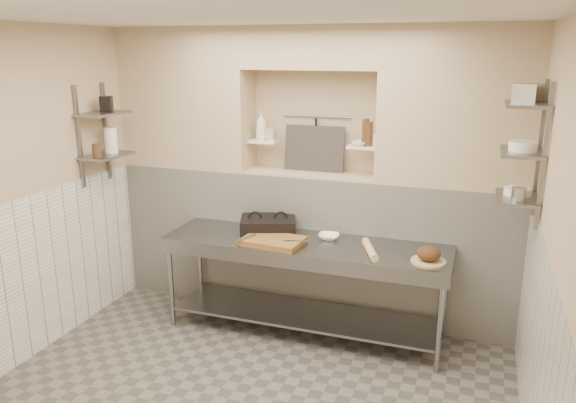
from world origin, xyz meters
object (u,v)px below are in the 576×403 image
at_px(cutting_board, 273,241).
at_px(bread_loaf, 429,253).
at_px(mixing_bowl, 329,237).
at_px(jug_left, 111,140).
at_px(panini_press, 268,225).
at_px(rolling_pin, 370,250).
at_px(bottle_soap, 261,126).
at_px(prep_table, 304,269).
at_px(bowl_alcove, 359,143).

xyz_separation_m(cutting_board, bread_loaf, (1.36, -0.01, 0.05)).
bearing_deg(mixing_bowl, jug_left, -174.33).
distance_m(mixing_bowl, bread_loaf, 0.97).
distance_m(panini_press, bread_loaf, 1.55).
distance_m(rolling_pin, bread_loaf, 0.50).
xyz_separation_m(panini_press, rolling_pin, (1.03, -0.25, -0.04)).
xyz_separation_m(mixing_bowl, bottle_soap, (-0.82, 0.40, 0.93)).
bearing_deg(prep_table, mixing_bowl, 41.26).
height_order(panini_press, mixing_bowl, panini_press).
relative_size(bowl_alcove, jug_left, 0.56).
xyz_separation_m(bread_loaf, bowl_alcove, (-0.76, 0.68, 0.76)).
xyz_separation_m(cutting_board, mixing_bowl, (0.44, 0.28, -0.00)).
bearing_deg(jug_left, rolling_pin, -0.68).
height_order(rolling_pin, bread_loaf, bread_loaf).
distance_m(bottle_soap, bowl_alcove, 0.99).
relative_size(prep_table, mixing_bowl, 13.57).
relative_size(mixing_bowl, rolling_pin, 0.43).
bearing_deg(bottle_soap, bread_loaf, -21.75).
bearing_deg(mixing_bowl, bottle_soap, 153.74).
relative_size(bottle_soap, bowl_alcove, 2.04).
bearing_deg(bottle_soap, mixing_bowl, -26.26).
bearing_deg(rolling_pin, prep_table, 172.36).
xyz_separation_m(prep_table, rolling_pin, (0.61, -0.08, 0.29)).
relative_size(panini_press, bread_loaf, 3.10).
bearing_deg(jug_left, cutting_board, -2.29).
bearing_deg(rolling_pin, jug_left, 179.32).
xyz_separation_m(prep_table, cutting_board, (-0.26, -0.12, 0.28)).
bearing_deg(mixing_bowl, rolling_pin, -29.60).
distance_m(mixing_bowl, bottle_soap, 1.30).
distance_m(prep_table, rolling_pin, 0.68).
bearing_deg(prep_table, panini_press, 157.71).
relative_size(bread_loaf, jug_left, 0.80).
bearing_deg(panini_press, bowl_alcove, 6.68).
bearing_deg(bread_loaf, bowl_alcove, 137.95).
height_order(rolling_pin, bowl_alcove, bowl_alcove).
bearing_deg(bread_loaf, prep_table, 173.31).
bearing_deg(bread_loaf, bottle_soap, 158.25).
relative_size(panini_press, bowl_alcove, 4.40).
xyz_separation_m(panini_press, jug_left, (-1.54, -0.22, 0.77)).
bearing_deg(panini_press, jug_left, 168.46).
height_order(rolling_pin, bottle_soap, bottle_soap).
height_order(cutting_board, rolling_pin, rolling_pin).
distance_m(cutting_board, bottle_soap, 1.21).
bearing_deg(rolling_pin, mixing_bowl, 150.40).
distance_m(cutting_board, rolling_pin, 0.87).
distance_m(bread_loaf, bowl_alcove, 1.27).
height_order(prep_table, bread_loaf, bread_loaf).
distance_m(panini_press, jug_left, 1.73).
relative_size(mixing_bowl, jug_left, 0.78).
bearing_deg(bottle_soap, panini_press, -61.26).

